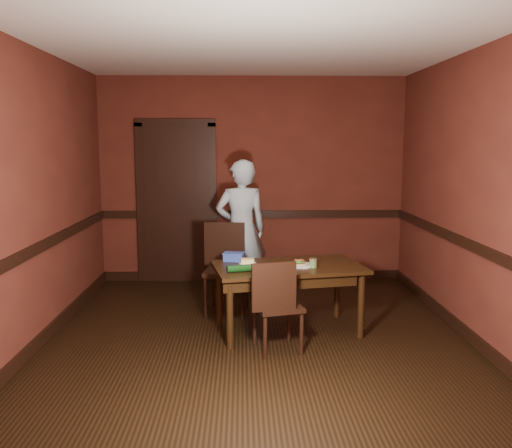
{
  "coord_description": "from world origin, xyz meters",
  "views": [
    {
      "loc": [
        -0.14,
        -4.92,
        1.84
      ],
      "look_at": [
        0.0,
        0.35,
        1.05
      ],
      "focal_mm": 38.0,
      "sensor_mm": 36.0,
      "label": 1
    }
  ],
  "objects_px": {
    "person": "(241,230)",
    "sandwich_plate": "(299,264)",
    "food_tub": "(234,257)",
    "sauce_jar": "(313,263)",
    "cheese_saucer": "(248,262)",
    "chair_near": "(278,305)",
    "dining_table": "(288,299)",
    "chair_far": "(227,270)"
  },
  "relations": [
    {
      "from": "chair_far",
      "to": "chair_near",
      "type": "xyz_separation_m",
      "value": [
        0.48,
        -1.08,
        -0.06
      ]
    },
    {
      "from": "person",
      "to": "sandwich_plate",
      "type": "height_order",
      "value": "person"
    },
    {
      "from": "chair_far",
      "to": "sauce_jar",
      "type": "distance_m",
      "value": 1.12
    },
    {
      "from": "person",
      "to": "chair_far",
      "type": "bearing_deg",
      "value": 64.76
    },
    {
      "from": "sauce_jar",
      "to": "food_tub",
      "type": "height_order",
      "value": "sauce_jar"
    },
    {
      "from": "dining_table",
      "to": "chair_near",
      "type": "bearing_deg",
      "value": -116.14
    },
    {
      "from": "sauce_jar",
      "to": "cheese_saucer",
      "type": "relative_size",
      "value": 0.52
    },
    {
      "from": "dining_table",
      "to": "chair_far",
      "type": "xyz_separation_m",
      "value": [
        -0.62,
        0.6,
        0.15
      ]
    },
    {
      "from": "sauce_jar",
      "to": "food_tub",
      "type": "relative_size",
      "value": 0.39
    },
    {
      "from": "dining_table",
      "to": "cheese_saucer",
      "type": "relative_size",
      "value": 8.46
    },
    {
      "from": "chair_near",
      "to": "sandwich_plate",
      "type": "relative_size",
      "value": 3.31
    },
    {
      "from": "chair_near",
      "to": "cheese_saucer",
      "type": "relative_size",
      "value": 5.01
    },
    {
      "from": "sandwich_plate",
      "to": "chair_near",
      "type": "bearing_deg",
      "value": -117.72
    },
    {
      "from": "chair_far",
      "to": "food_tub",
      "type": "distance_m",
      "value": 0.46
    },
    {
      "from": "chair_far",
      "to": "cheese_saucer",
      "type": "relative_size",
      "value": 5.78
    },
    {
      "from": "person",
      "to": "cheese_saucer",
      "type": "bearing_deg",
      "value": 82.7
    },
    {
      "from": "cheese_saucer",
      "to": "food_tub",
      "type": "xyz_separation_m",
      "value": [
        -0.14,
        0.14,
        0.02
      ]
    },
    {
      "from": "chair_far",
      "to": "sauce_jar",
      "type": "xyz_separation_m",
      "value": [
        0.84,
        -0.7,
        0.23
      ]
    },
    {
      "from": "person",
      "to": "dining_table",
      "type": "bearing_deg",
      "value": 100.31
    },
    {
      "from": "cheese_saucer",
      "to": "chair_far",
      "type": "bearing_deg",
      "value": 112.94
    },
    {
      "from": "sauce_jar",
      "to": "cheese_saucer",
      "type": "xyz_separation_m",
      "value": [
        -0.62,
        0.17,
        -0.02
      ]
    },
    {
      "from": "person",
      "to": "food_tub",
      "type": "xyz_separation_m",
      "value": [
        -0.08,
        -0.99,
        -0.12
      ]
    },
    {
      "from": "chair_far",
      "to": "person",
      "type": "relative_size",
      "value": 0.59
    },
    {
      "from": "cheese_saucer",
      "to": "food_tub",
      "type": "relative_size",
      "value": 0.74
    },
    {
      "from": "chair_far",
      "to": "sandwich_plate",
      "type": "bearing_deg",
      "value": -34.0
    },
    {
      "from": "sauce_jar",
      "to": "person",
      "type": "bearing_deg",
      "value": 117.79
    },
    {
      "from": "cheese_saucer",
      "to": "chair_near",
      "type": "bearing_deg",
      "value": -64.98
    },
    {
      "from": "food_tub",
      "to": "person",
      "type": "bearing_deg",
      "value": 97.47
    },
    {
      "from": "sandwich_plate",
      "to": "sauce_jar",
      "type": "xyz_separation_m",
      "value": [
        0.13,
        -0.06,
        0.03
      ]
    },
    {
      "from": "chair_near",
      "to": "sauce_jar",
      "type": "distance_m",
      "value": 0.6
    },
    {
      "from": "dining_table",
      "to": "chair_far",
      "type": "bearing_deg",
      "value": 125.06
    },
    {
      "from": "person",
      "to": "food_tub",
      "type": "distance_m",
      "value": 1.0
    },
    {
      "from": "person",
      "to": "sauce_jar",
      "type": "height_order",
      "value": "person"
    },
    {
      "from": "person",
      "to": "sandwich_plate",
      "type": "xyz_separation_m",
      "value": [
        0.56,
        -1.24,
        -0.14
      ]
    },
    {
      "from": "food_tub",
      "to": "sandwich_plate",
      "type": "bearing_deg",
      "value": -9.43
    },
    {
      "from": "sauce_jar",
      "to": "cheese_saucer",
      "type": "bearing_deg",
      "value": 164.52
    },
    {
      "from": "chair_near",
      "to": "sandwich_plate",
      "type": "xyz_separation_m",
      "value": [
        0.24,
        0.45,
        0.26
      ]
    },
    {
      "from": "sandwich_plate",
      "to": "cheese_saucer",
      "type": "bearing_deg",
      "value": 167.52
    },
    {
      "from": "person",
      "to": "food_tub",
      "type": "relative_size",
      "value": 7.32
    },
    {
      "from": "dining_table",
      "to": "chair_far",
      "type": "relative_size",
      "value": 1.46
    },
    {
      "from": "person",
      "to": "chair_near",
      "type": "bearing_deg",
      "value": 90.37
    },
    {
      "from": "sauce_jar",
      "to": "food_tub",
      "type": "bearing_deg",
      "value": 157.88
    }
  ]
}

